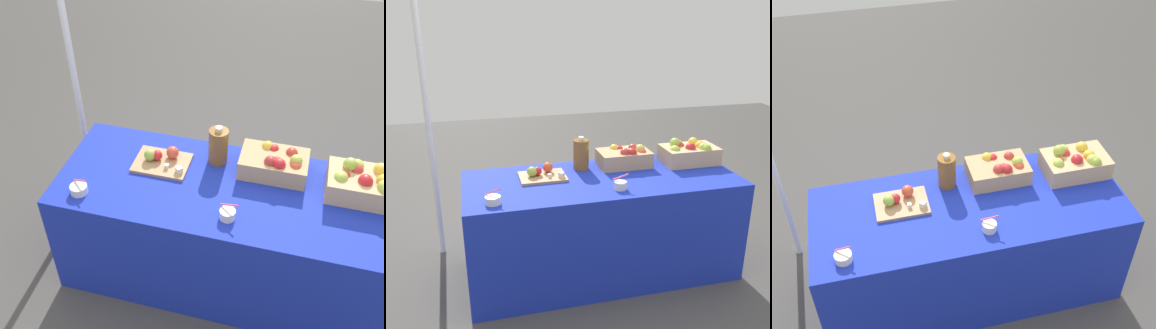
# 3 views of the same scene
# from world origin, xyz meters

# --- Properties ---
(ground_plane) EXTENTS (10.00, 10.00, 0.00)m
(ground_plane) POSITION_xyz_m (0.00, 0.00, 0.00)
(ground_plane) COLOR #474442
(table) EXTENTS (1.90, 0.76, 0.74)m
(table) POSITION_xyz_m (0.00, 0.00, 0.37)
(table) COLOR #192DB7
(table) RESTS_ON ground_plane
(apple_crate_left) EXTENTS (0.41, 0.26, 0.19)m
(apple_crate_left) POSITION_xyz_m (0.72, 0.13, 0.82)
(apple_crate_left) COLOR tan
(apple_crate_left) RESTS_ON table
(apple_crate_middle) EXTENTS (0.38, 0.24, 0.16)m
(apple_crate_middle) POSITION_xyz_m (0.24, 0.19, 0.81)
(apple_crate_middle) COLOR tan
(apple_crate_middle) RESTS_ON table
(cutting_board_front) EXTENTS (0.32, 0.24, 0.09)m
(cutting_board_front) POSITION_xyz_m (-0.40, 0.11, 0.77)
(cutting_board_front) COLOR tan
(cutting_board_front) RESTS_ON table
(sample_bowl_near) EXTENTS (0.10, 0.08, 0.10)m
(sample_bowl_near) POSITION_xyz_m (0.05, -0.22, 0.77)
(sample_bowl_near) COLOR silver
(sample_bowl_near) RESTS_ON table
(sample_bowl_mid) EXTENTS (0.10, 0.09, 0.10)m
(sample_bowl_mid) POSITION_xyz_m (-0.76, -0.25, 0.77)
(sample_bowl_mid) COLOR silver
(sample_bowl_mid) RESTS_ON table
(cider_jug) EXTENTS (0.11, 0.11, 0.24)m
(cider_jug) POSITION_xyz_m (-0.10, 0.21, 0.85)
(cider_jug) COLOR brown
(cider_jug) RESTS_ON table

